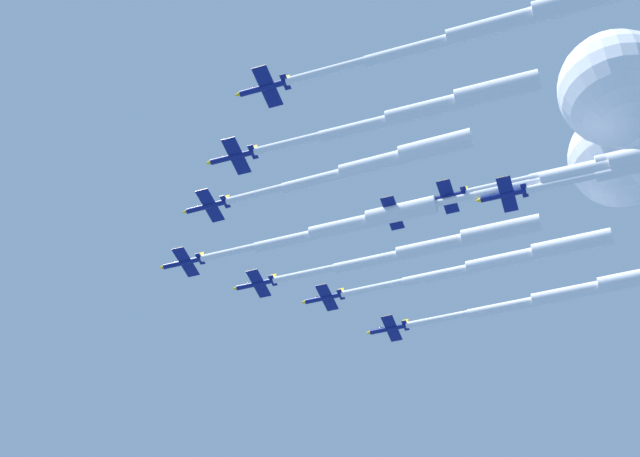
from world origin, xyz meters
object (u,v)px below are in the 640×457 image
at_px(jet_port_inner, 375,163).
at_px(jet_starboard_outer, 572,292).
at_px(jet_starboard_inner, 436,245).
at_px(jet_port_mid, 427,108).
at_px(jet_lead, 343,226).
at_px(jet_port_outer, 498,24).
at_px(jet_trail_port, 580,171).
at_px(jet_starboard_mid, 506,259).
at_px(jet_trail_starboard, 635,154).

relative_size(jet_port_inner, jet_starboard_outer, 0.86).
height_order(jet_starboard_inner, jet_port_mid, jet_port_mid).
bearing_deg(jet_port_inner, jet_starboard_outer, -173.05).
distance_m(jet_lead, jet_port_outer, 53.68).
distance_m(jet_lead, jet_port_inner, 16.92).
bearing_deg(jet_trail_port, jet_lead, -52.63).
relative_size(jet_port_outer, jet_trail_port, 1.09).
distance_m(jet_port_mid, jet_starboard_outer, 63.45).
height_order(jet_port_mid, jet_port_outer, jet_port_outer).
bearing_deg(jet_port_outer, jet_port_inner, -93.60).
bearing_deg(jet_lead, jet_starboard_outer, 170.06).
bearing_deg(jet_starboard_inner, jet_starboard_mid, 171.28).
xyz_separation_m(jet_lead, jet_port_mid, (5.41, 33.55, 0.90)).
bearing_deg(jet_trail_starboard, jet_starboard_mid, -93.59).
bearing_deg(jet_lead, jet_trail_port, 127.37).
distance_m(jet_starboard_inner, jet_port_mid, 37.88).
xyz_separation_m(jet_port_inner, jet_trail_starboard, (-38.08, 28.65, -0.69)).
distance_m(jet_starboard_inner, jet_starboard_outer, 34.04).
xyz_separation_m(jet_lead, jet_port_inner, (3.98, 16.29, 2.22)).
xyz_separation_m(jet_starboard_mid, jet_port_outer, (42.75, 45.66, 0.39)).
height_order(jet_port_inner, jet_starboard_inner, jet_port_inner).
bearing_deg(jet_port_mid, jet_port_outer, 87.42).
height_order(jet_starboard_outer, jet_trail_port, jet_trail_port).
bearing_deg(jet_trail_starboard, jet_starboard_inner, -69.88).
bearing_deg(jet_port_outer, jet_starboard_mid, -133.12).
distance_m(jet_port_inner, jet_trail_port, 38.14).
distance_m(jet_starboard_mid, jet_trail_starboard, 37.43).
bearing_deg(jet_port_outer, jet_trail_starboard, -168.39).
xyz_separation_m(jet_starboard_mid, jet_trail_starboard, (2.34, 37.36, -0.53)).
bearing_deg(jet_port_inner, jet_starboard_inner, -154.24).
height_order(jet_port_inner, jet_trail_port, jet_port_inner).
xyz_separation_m(jet_starboard_mid, jet_trail_port, (8.32, 29.23, -1.50)).
bearing_deg(jet_starboard_inner, jet_port_inner, 25.76).
distance_m(jet_lead, jet_starboard_mid, 37.28).
xyz_separation_m(jet_port_mid, jet_starboard_mid, (-41.86, -25.95, 1.17)).
bearing_deg(jet_starboard_mid, jet_port_inner, 12.15).
distance_m(jet_port_outer, jet_trail_port, 38.19).
xyz_separation_m(jet_port_inner, jet_starboard_inner, (-23.43, -11.31, -2.02)).
height_order(jet_lead, jet_port_outer, jet_port_outer).
bearing_deg(jet_starboard_outer, jet_trail_port, 47.63).
distance_m(jet_starboard_inner, jet_port_outer, 54.75).
xyz_separation_m(jet_port_inner, jet_port_mid, (1.44, 17.25, -1.32)).
distance_m(jet_starboard_outer, jet_trail_port, 37.25).
height_order(jet_starboard_inner, jet_port_outer, jet_port_outer).
xyz_separation_m(jet_lead, jet_starboard_mid, (-36.44, 7.59, 2.07)).
relative_size(jet_lead, jet_port_outer, 0.89).
bearing_deg(jet_lead, jet_starboard_inner, 165.63).
relative_size(jet_starboard_inner, jet_trail_starboard, 1.10).
bearing_deg(jet_port_mid, jet_trail_starboard, 163.91).
bearing_deg(jet_port_mid, jet_lead, -99.17).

